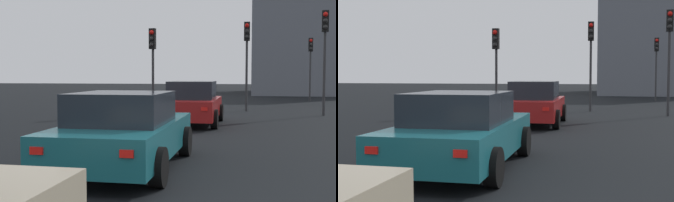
# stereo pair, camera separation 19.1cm
# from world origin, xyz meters

# --- Properties ---
(car_red_right_lead) EXTENTS (4.20, 1.97, 1.53)m
(car_red_right_lead) POSITION_xyz_m (9.80, 1.35, 0.74)
(car_red_right_lead) COLOR maroon
(car_red_right_lead) RESTS_ON ground_plane
(car_teal_right_second) EXTENTS (4.50, 2.09, 1.44)m
(car_teal_right_second) POSITION_xyz_m (2.27, 1.64, 0.70)
(car_teal_right_second) COLOR #19606B
(car_teal_right_second) RESTS_ON ground_plane
(traffic_light_near_left) EXTENTS (0.32, 0.28, 4.22)m
(traffic_light_near_left) POSITION_xyz_m (25.23, -4.55, 3.03)
(traffic_light_near_left) COLOR #2D2D30
(traffic_light_near_left) RESTS_ON ground_plane
(traffic_light_near_right) EXTENTS (0.33, 0.30, 4.49)m
(traffic_light_near_right) POSITION_xyz_m (14.03, -3.73, 3.21)
(traffic_light_near_right) COLOR #2D2D30
(traffic_light_near_right) RESTS_ON ground_plane
(traffic_light_far_left) EXTENTS (0.33, 0.30, 3.79)m
(traffic_light_far_left) POSITION_xyz_m (13.28, 3.61, 2.74)
(traffic_light_far_left) COLOR #2D2D30
(traffic_light_far_left) RESTS_ON ground_plane
(traffic_light_far_right) EXTENTS (0.32, 0.28, 4.28)m
(traffic_light_far_right) POSITION_xyz_m (15.83, -0.45, 3.07)
(traffic_light_far_right) COLOR #2D2D30
(traffic_light_far_right) RESTS_ON ground_plane
(building_facade_left) EXTENTS (12.74, 10.69, 10.83)m
(building_facade_left) POSITION_xyz_m (37.99, -6.00, 5.41)
(building_facade_left) COLOR slate
(building_facade_left) RESTS_ON ground_plane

